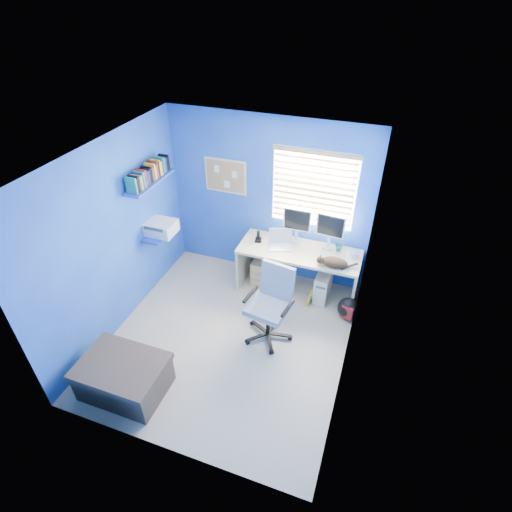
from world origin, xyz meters
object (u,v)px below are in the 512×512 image
(laptop, at_px, (280,241))
(office_chair, at_px, (270,313))
(desk, at_px, (298,271))
(tower_pc, at_px, (323,285))
(cat, at_px, (335,262))

(laptop, height_order, office_chair, office_chair)
(desk, height_order, tower_pc, desk)
(desk, xyz_separation_m, office_chair, (-0.11, -0.99, 0.02))
(cat, bearing_deg, desk, 152.02)
(tower_pc, height_order, office_chair, office_chair)
(cat, xyz_separation_m, office_chair, (-0.64, -0.79, -0.42))
(desk, relative_size, laptop, 5.27)
(tower_pc, bearing_deg, laptop, -179.37)
(laptop, relative_size, office_chair, 0.32)
(desk, distance_m, office_chair, 0.99)
(laptop, xyz_separation_m, tower_pc, (0.68, -0.02, -0.62))
(laptop, height_order, tower_pc, laptop)
(cat, distance_m, office_chair, 1.10)
(laptop, bearing_deg, cat, -29.68)
(desk, xyz_separation_m, tower_pc, (0.40, -0.03, -0.14))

